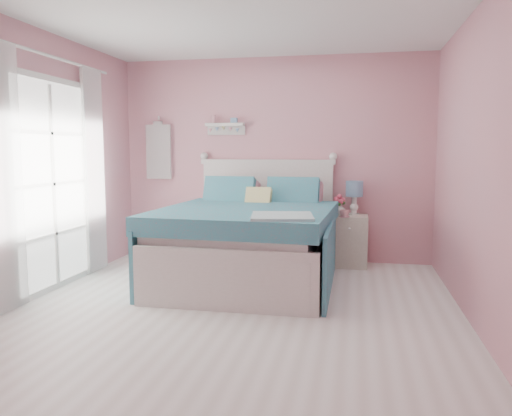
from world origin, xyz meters
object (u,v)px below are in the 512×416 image
(bed, at_px, (250,242))
(teacup, at_px, (344,213))
(table_lamp, at_px, (354,191))
(vase, at_px, (339,209))
(nightstand, at_px, (349,241))

(bed, bearing_deg, teacup, 38.91)
(bed, height_order, teacup, bed)
(bed, relative_size, table_lamp, 5.47)
(teacup, bearing_deg, vase, 108.60)
(bed, distance_m, nightstand, 1.39)
(table_lamp, xyz_separation_m, teacup, (-0.11, -0.24, -0.25))
(bed, bearing_deg, nightstand, 42.81)
(table_lamp, relative_size, teacup, 3.85)
(vase, bearing_deg, nightstand, -18.35)
(vase, bearing_deg, bed, -134.91)
(table_lamp, bearing_deg, nightstand, -122.48)
(bed, xyz_separation_m, nightstand, (1.06, 0.89, -0.11))
(nightstand, distance_m, vase, 0.41)
(bed, relative_size, nightstand, 3.64)
(nightstand, height_order, vase, vase)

